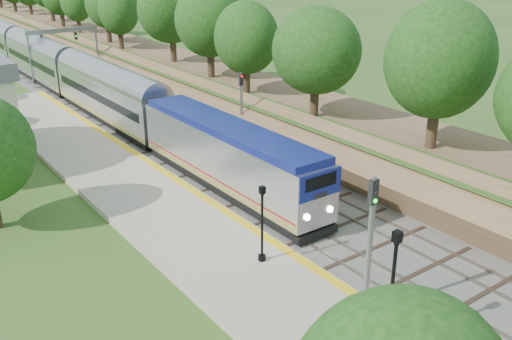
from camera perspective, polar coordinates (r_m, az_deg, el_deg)
ground at (r=27.74m, az=16.72°, el=-12.99°), size 320.00×320.00×0.00m
trackbed at (r=77.50m, az=-19.83°, el=9.06°), size 9.50×170.00×0.28m
platform at (r=35.54m, az=-9.50°, el=-3.88°), size 6.40×68.00×0.38m
yellow_stripe at (r=36.67m, az=-5.56°, el=-2.51°), size 0.55×68.00×0.01m
embankment at (r=79.83m, az=-14.21°, el=11.40°), size 10.64×170.00×11.70m
signal_gantry at (r=72.09m, az=-18.73°, el=12.19°), size 8.40×0.38×6.20m
trees_behind_platform at (r=36.23m, az=-21.77°, el=2.72°), size 7.82×53.32×7.21m
train at (r=82.18m, az=-22.62°, el=10.90°), size 2.97×119.01×4.36m
lamppost_mid at (r=23.44m, az=13.38°, el=-11.95°), size 0.49×0.49×4.98m
lamppost_far at (r=28.47m, az=0.61°, el=-5.83°), size 0.40×0.40×4.08m
signal_platform at (r=24.21m, az=11.34°, el=-6.03°), size 0.37×0.29×6.34m
signal_farside at (r=46.09m, az=-1.49°, el=6.97°), size 0.32×0.25×5.76m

